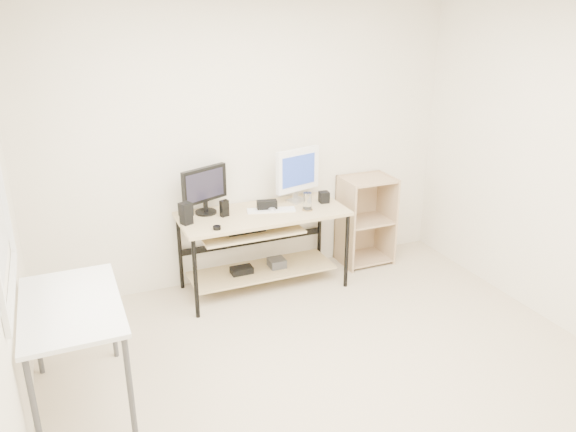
% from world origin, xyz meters
% --- Properties ---
extents(room, '(4.01, 4.01, 2.62)m').
position_xyz_m(room, '(-0.14, 0.04, 1.32)').
color(room, beige).
rests_on(room, ground).
extents(desk, '(1.50, 0.65, 0.75)m').
position_xyz_m(desk, '(-0.03, 1.66, 0.54)').
color(desk, '#CDB582').
rests_on(desk, ground).
extents(side_table, '(0.60, 1.00, 0.75)m').
position_xyz_m(side_table, '(-1.68, 0.60, 0.67)').
color(side_table, white).
rests_on(side_table, ground).
extents(shelf_unit, '(0.50, 0.40, 0.90)m').
position_xyz_m(shelf_unit, '(1.15, 1.82, 0.45)').
color(shelf_unit, tan).
rests_on(shelf_unit, ground).
extents(black_monitor, '(0.44, 0.23, 0.42)m').
position_xyz_m(black_monitor, '(-0.47, 1.83, 0.99)').
color(black_monitor, black).
rests_on(black_monitor, desk).
extents(white_imac, '(0.47, 0.17, 0.51)m').
position_xyz_m(white_imac, '(0.40, 1.80, 1.04)').
color(white_imac, silver).
rests_on(white_imac, desk).
extents(keyboard, '(0.45, 0.23, 0.02)m').
position_xyz_m(keyboard, '(0.08, 1.66, 0.76)').
color(keyboard, white).
rests_on(keyboard, desk).
extents(mouse, '(0.08, 0.12, 0.04)m').
position_xyz_m(mouse, '(0.08, 1.65, 0.77)').
color(mouse, '#B3B3B8').
rests_on(mouse, desk).
extents(center_speaker, '(0.19, 0.12, 0.09)m').
position_xyz_m(center_speaker, '(0.05, 1.69, 0.79)').
color(center_speaker, black).
rests_on(center_speaker, desk).
extents(speaker_left, '(0.12, 0.12, 0.19)m').
position_xyz_m(speaker_left, '(-0.69, 1.64, 0.85)').
color(speaker_left, black).
rests_on(speaker_left, desk).
extents(speaker_right, '(0.10, 0.10, 0.10)m').
position_xyz_m(speaker_right, '(0.62, 1.68, 0.80)').
color(speaker_right, black).
rests_on(speaker_right, desk).
extents(audio_controller, '(0.08, 0.07, 0.15)m').
position_xyz_m(audio_controller, '(-0.34, 1.69, 0.82)').
color(audio_controller, black).
rests_on(audio_controller, desk).
extents(volume_puck, '(0.08, 0.08, 0.03)m').
position_xyz_m(volume_puck, '(-0.49, 1.43, 0.76)').
color(volume_puck, black).
rests_on(volume_puck, desk).
extents(smartphone, '(0.07, 0.11, 0.01)m').
position_xyz_m(smartphone, '(0.40, 1.57, 0.75)').
color(smartphone, black).
rests_on(smartphone, desk).
extents(coaster, '(0.12, 0.12, 0.01)m').
position_xyz_m(coaster, '(0.39, 1.55, 0.75)').
color(coaster, olive).
rests_on(coaster, desk).
extents(drinking_glass, '(0.09, 0.09, 0.16)m').
position_xyz_m(drinking_glass, '(0.39, 1.55, 0.83)').
color(drinking_glass, white).
rests_on(drinking_glass, coaster).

